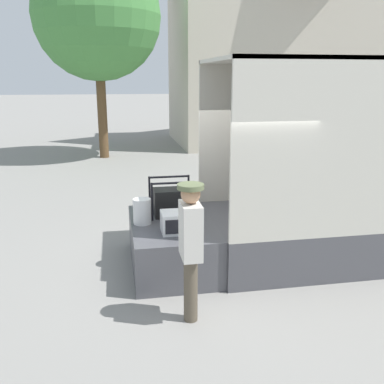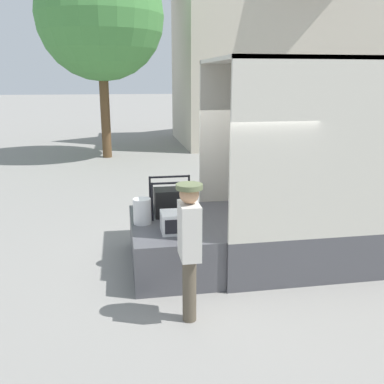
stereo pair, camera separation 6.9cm
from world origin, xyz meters
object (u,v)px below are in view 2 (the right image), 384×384
(portable_generator, at_px, (173,202))
(worker_person, at_px, (189,238))
(street_tree, at_px, (100,16))
(microwave, at_px, (176,222))
(orange_bucket, at_px, (142,211))

(portable_generator, relative_size, worker_person, 0.40)
(portable_generator, distance_m, worker_person, 2.08)
(street_tree, bearing_deg, microwave, -83.43)
(portable_generator, distance_m, street_tree, 11.16)
(street_tree, bearing_deg, orange_bucket, -85.70)
(worker_person, xyz_separation_m, street_tree, (-1.28, 12.30, 4.14))
(microwave, relative_size, orange_bucket, 1.07)
(portable_generator, bearing_deg, street_tree, 97.43)
(portable_generator, bearing_deg, worker_person, -91.43)
(orange_bucket, bearing_deg, street_tree, 94.30)
(portable_generator, height_order, street_tree, street_tree)
(microwave, distance_m, portable_generator, 0.84)
(portable_generator, distance_m, orange_bucket, 0.64)
(microwave, height_order, orange_bucket, orange_bucket)
(worker_person, bearing_deg, orange_bucket, 105.79)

